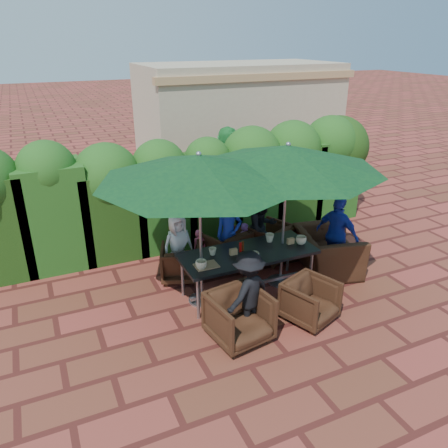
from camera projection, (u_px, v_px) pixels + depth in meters
name	position (u px, v px, depth m)	size (l,w,h in m)	color
ground	(234.00, 293.00, 7.26)	(80.00, 80.00, 0.00)	maroon
dining_table	(248.00, 256.00, 7.04)	(2.21, 0.90, 0.75)	black
umbrella_left	(199.00, 168.00, 6.19)	(3.01, 3.01, 2.46)	gray
umbrella_right	(287.00, 158.00, 6.73)	(3.01, 3.01, 2.46)	gray
chair_far_left	(181.00, 261.00, 7.59)	(0.67, 0.62, 0.69)	black
chair_far_mid	(225.00, 246.00, 8.05)	(0.73, 0.69, 0.76)	black
chair_far_right	(270.00, 240.00, 8.28)	(0.75, 0.70, 0.77)	black
chair_near_left	(239.00, 315.00, 6.03)	(0.77, 0.72, 0.79)	black
chair_near_right	(311.00, 299.00, 6.47)	(0.69, 0.64, 0.71)	black
chair_end_right	(329.00, 245.00, 7.80)	(1.15, 0.75, 1.01)	black
adult_far_left	(178.00, 246.00, 7.59)	(0.58, 0.35, 1.18)	silver
adult_far_mid	(229.00, 234.00, 7.85)	(0.48, 0.39, 1.33)	#1F31A9
adult_far_right	(262.00, 228.00, 8.12)	(0.64, 0.39, 1.33)	black
adult_near_left	(248.00, 292.00, 6.13)	(0.80, 0.37, 1.26)	black
adult_end_right	(337.00, 235.00, 7.71)	(0.84, 0.42, 1.43)	#1F31A9
child_left	(200.00, 249.00, 7.93)	(0.27, 0.22, 0.75)	#EC5380
child_right	(245.00, 243.00, 8.12)	(0.28, 0.23, 0.79)	purple
pedestrian_a	(228.00, 164.00, 11.04)	(1.80, 0.64, 1.93)	green
pedestrian_b	(257.00, 164.00, 11.67)	(0.76, 0.46, 1.58)	#EC5380
pedestrian_c	(289.00, 163.00, 11.84)	(0.98, 0.45, 1.53)	gray
cup_a	(201.00, 265.00, 6.47)	(0.17, 0.17, 0.14)	beige
cup_b	(213.00, 251.00, 6.90)	(0.13, 0.13, 0.12)	beige
cup_c	(255.00, 256.00, 6.77)	(0.15, 0.15, 0.12)	beige
cup_d	(270.00, 238.00, 7.34)	(0.15, 0.15, 0.14)	beige
cup_e	(301.00, 240.00, 7.25)	(0.18, 0.18, 0.14)	beige
ketchup_bottle	(240.00, 247.00, 6.97)	(0.04, 0.04, 0.17)	#B20C0A
sauce_bottle	(243.00, 246.00, 7.02)	(0.04, 0.04, 0.17)	#4C230C
serving_tray	(206.00, 266.00, 6.58)	(0.35, 0.25, 0.02)	#A3744E
number_block_left	(233.00, 252.00, 6.91)	(0.12, 0.06, 0.10)	tan
number_block_right	(291.00, 241.00, 7.27)	(0.12, 0.06, 0.10)	tan
hedge_wall	(180.00, 180.00, 8.65)	(9.10, 1.60, 2.40)	#18350E
building	(239.00, 116.00, 13.80)	(6.20, 3.08, 3.20)	#BBAA8B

